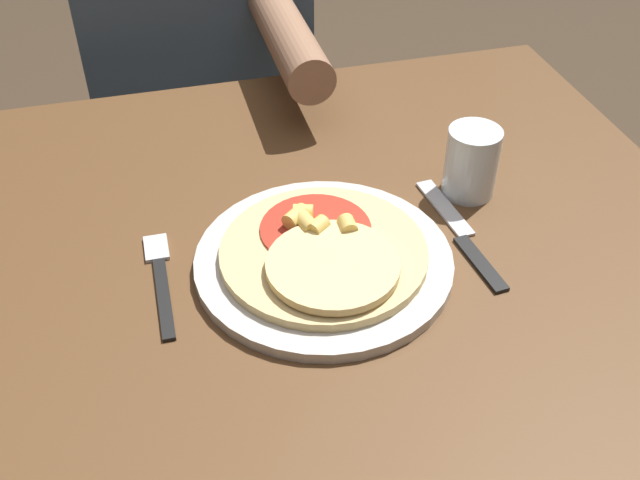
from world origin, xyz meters
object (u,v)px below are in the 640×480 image
Objects in this scene: fork at (161,276)px; drinking_glass at (471,162)px; person_diner at (200,64)px; dining_table at (316,317)px; knife at (461,234)px; plate at (320,262)px; pizza at (321,253)px.

drinking_glass is at bearing 9.15° from fork.
person_diner is (0.13, 0.65, -0.07)m from fork.
person_diner is (-0.06, 0.65, 0.05)m from dining_table.
person_diner reaches higher than knife.
drinking_glass reaches higher than fork.
plate is at bearing -85.49° from person_diner.
drinking_glass is 0.66m from person_diner.
pizza is at bearing -85.52° from person_diner.
pizza is (0.00, -0.00, 0.02)m from plate.
drinking_glass is at bearing 22.41° from plate.
fork is (-0.19, -0.01, 0.12)m from dining_table.
drinking_glass reaches higher than plate.
pizza is at bearing -96.10° from dining_table.
plate is 0.26× the size of person_diner.
pizza is 0.70m from person_diner.
knife is at bearing 4.50° from pizza.
person_diner is at bearing 78.97° from fork.
pizza is 0.19m from fork.
drinking_glass is at bearing 62.41° from knife.
fork is 0.67m from person_diner.
person_diner is (-0.05, 0.69, -0.09)m from pizza.
fork is at bearing 171.45° from plate.
dining_table is 0.22m from knife.
pizza is at bearing -175.50° from knife.
drinking_glass is (0.22, 0.10, 0.02)m from pizza.
drinking_glass reaches higher than knife.
plate is at bearing -157.59° from drinking_glass.
person_diner is at bearing 115.29° from drinking_glass.
person_diner is (-0.24, 0.67, -0.07)m from knife.
dining_table is 10.79× the size of drinking_glass.
fork is (-0.18, 0.03, -0.02)m from pizza.
plate is 0.25m from drinking_glass.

